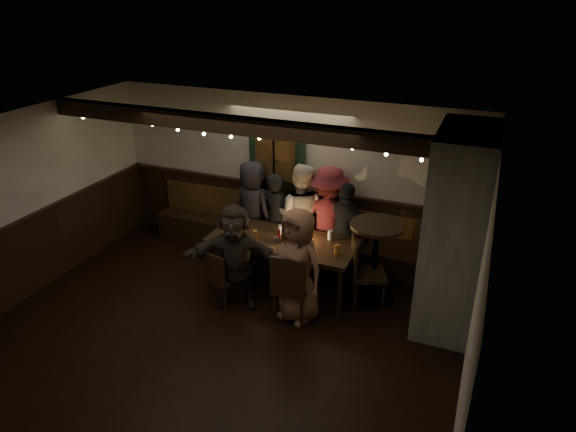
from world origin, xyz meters
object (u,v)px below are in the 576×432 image
at_px(chair_near_left, 220,276).
at_px(person_a, 253,208).
at_px(high_top, 375,252).
at_px(person_b, 276,218).
at_px(chair_end, 362,268).
at_px(chair_near_right, 290,285).
at_px(person_d, 328,219).
at_px(dining_table, 283,244).
at_px(person_f, 235,257).
at_px(person_g, 298,266).
at_px(person_c, 301,215).
at_px(person_e, 345,231).

bearing_deg(chair_near_left, person_a, 99.00).
height_order(high_top, person_b, person_b).
distance_m(chair_end, high_top, 0.30).
xyz_separation_m(chair_near_left, chair_end, (1.79, 0.77, 0.11)).
relative_size(chair_near_right, person_d, 0.61).
height_order(dining_table, person_f, person_f).
bearing_deg(person_g, person_b, 140.04).
distance_m(person_b, person_g, 1.62).
relative_size(person_c, person_g, 1.06).
bearing_deg(high_top, dining_table, -172.37).
relative_size(dining_table, chair_near_right, 2.11).
bearing_deg(person_g, person_d, 108.63).
relative_size(chair_near_right, person_c, 0.60).
xyz_separation_m(person_e, person_g, (-0.26, -1.30, 0.04)).
bearing_deg(dining_table, chair_end, -1.98).
xyz_separation_m(person_e, person_f, (-1.15, -1.33, 0.00)).
height_order(chair_near_right, person_e, person_e).
bearing_deg(person_a, dining_table, 161.77).
height_order(chair_end, person_f, person_f).
distance_m(person_a, person_f, 1.53).
bearing_deg(person_a, person_f, 131.12).
height_order(dining_table, person_d, person_d).
distance_m(dining_table, person_b, 0.80).
xyz_separation_m(person_c, person_f, (-0.41, -1.41, -0.09)).
bearing_deg(person_e, person_c, 16.68).
distance_m(chair_near_left, person_b, 1.54).
bearing_deg(high_top, person_f, -153.32).
bearing_deg(high_top, chair_end, -119.43).
bearing_deg(person_e, chair_near_left, 70.29).
bearing_deg(chair_end, person_a, 158.08).
distance_m(chair_end, person_d, 1.14).
bearing_deg(person_b, chair_near_left, 94.07).
relative_size(dining_table, person_f, 1.42).
distance_m(person_d, person_g, 1.43).
distance_m(chair_near_left, high_top, 2.17).
height_order(person_e, person_g, person_g).
bearing_deg(person_g, person_c, 125.84).
bearing_deg(person_a, chair_near_left, 123.36).
relative_size(chair_end, person_g, 0.65).
bearing_deg(chair_near_right, person_e, 77.76).
height_order(chair_end, person_c, person_c).
height_order(chair_near_left, person_d, person_d).
height_order(chair_near_right, person_a, person_a).
height_order(person_c, person_g, person_c).
xyz_separation_m(chair_end, person_f, (-1.60, -0.65, 0.17)).
relative_size(chair_end, person_d, 0.62).
xyz_separation_m(chair_near_left, person_g, (1.09, 0.15, 0.32)).
bearing_deg(person_b, person_d, -163.18).
bearing_deg(person_d, high_top, 145.10).
xyz_separation_m(high_top, person_b, (-1.72, 0.51, 0.00)).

